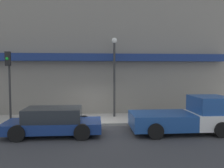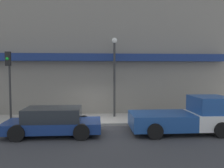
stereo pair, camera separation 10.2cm
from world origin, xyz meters
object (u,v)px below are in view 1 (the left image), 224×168
(parked_car, at_px, (53,121))
(fire_hydrant, at_px, (69,117))
(pickup_truck, at_px, (188,117))
(street_lamp, at_px, (114,67))
(traffic_light, at_px, (9,75))

(parked_car, relative_size, fire_hydrant, 6.64)
(pickup_truck, relative_size, parked_car, 1.11)
(pickup_truck, height_order, parked_car, pickup_truck)
(pickup_truck, height_order, street_lamp, street_lamp)
(fire_hydrant, distance_m, street_lamp, 4.30)
(fire_hydrant, bearing_deg, street_lamp, 28.42)
(parked_car, relative_size, street_lamp, 0.91)
(traffic_light, bearing_deg, pickup_truck, -11.45)
(street_lamp, relative_size, traffic_light, 1.26)
(pickup_truck, xyz_separation_m, traffic_light, (-9.68, 1.96, 2.14))
(street_lamp, bearing_deg, parked_car, -134.68)
(traffic_light, bearing_deg, parked_car, -34.82)
(fire_hydrant, bearing_deg, parked_car, -106.34)
(street_lamp, bearing_deg, traffic_light, -167.13)
(street_lamp, distance_m, traffic_light, 6.32)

